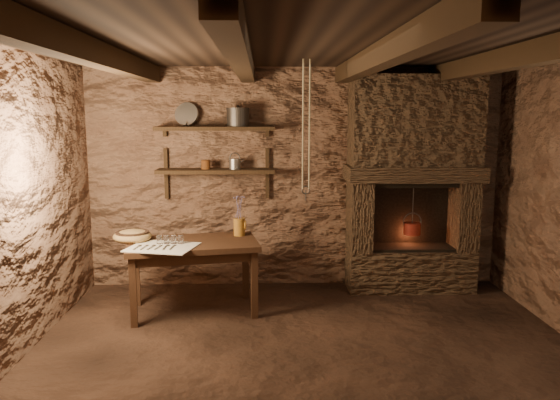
{
  "coord_description": "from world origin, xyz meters",
  "views": [
    {
      "loc": [
        -0.35,
        -3.96,
        1.91
      ],
      "look_at": [
        -0.19,
        0.9,
        1.13
      ],
      "focal_mm": 35.0,
      "sensor_mm": 36.0,
      "label": 1
    }
  ],
  "objects_px": {
    "iron_stockpot": "(238,118)",
    "stoneware_jug": "(239,218)",
    "work_table": "(193,274)",
    "wooden_bowl": "(132,236)",
    "red_pot": "(412,228)"
  },
  "relations": [
    {
      "from": "iron_stockpot",
      "to": "stoneware_jug",
      "type": "bearing_deg",
      "value": -86.95
    },
    {
      "from": "iron_stockpot",
      "to": "work_table",
      "type": "bearing_deg",
      "value": -120.55
    },
    {
      "from": "wooden_bowl",
      "to": "red_pot",
      "type": "distance_m",
      "value": 2.91
    },
    {
      "from": "work_table",
      "to": "red_pot",
      "type": "height_order",
      "value": "red_pot"
    },
    {
      "from": "wooden_bowl",
      "to": "red_pot",
      "type": "height_order",
      "value": "red_pot"
    },
    {
      "from": "iron_stockpot",
      "to": "wooden_bowl",
      "type": "bearing_deg",
      "value": -146.65
    },
    {
      "from": "stoneware_jug",
      "to": "work_table",
      "type": "bearing_deg",
      "value": -159.75
    },
    {
      "from": "wooden_bowl",
      "to": "work_table",
      "type": "bearing_deg",
      "value": -4.74
    },
    {
      "from": "red_pot",
      "to": "wooden_bowl",
      "type": "bearing_deg",
      "value": -169.4
    },
    {
      "from": "work_table",
      "to": "iron_stockpot",
      "type": "xyz_separation_m",
      "value": [
        0.41,
        0.7,
        1.48
      ]
    },
    {
      "from": "stoneware_jug",
      "to": "red_pot",
      "type": "height_order",
      "value": "red_pot"
    },
    {
      "from": "work_table",
      "to": "wooden_bowl",
      "type": "distance_m",
      "value": 0.69
    },
    {
      "from": "red_pot",
      "to": "stoneware_jug",
      "type": "bearing_deg",
      "value": -169.77
    },
    {
      "from": "stoneware_jug",
      "to": "iron_stockpot",
      "type": "distance_m",
      "value": 1.09
    },
    {
      "from": "red_pot",
      "to": "work_table",
      "type": "bearing_deg",
      "value": -165.64
    }
  ]
}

